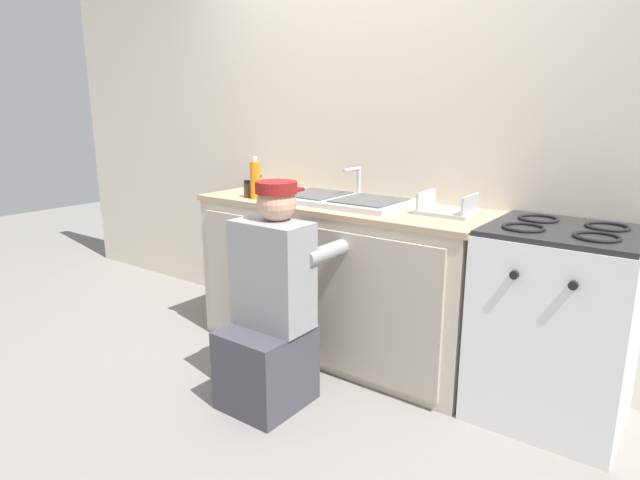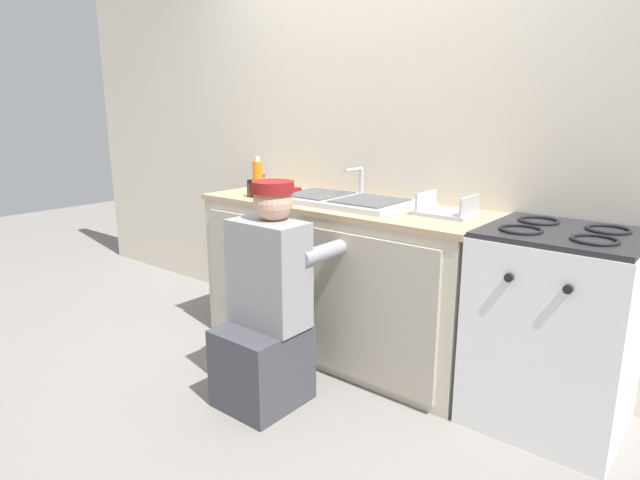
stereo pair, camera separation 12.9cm
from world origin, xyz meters
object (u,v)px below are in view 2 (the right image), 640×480
at_px(spice_bottle_pepper, 250,189).
at_px(cell_phone, 283,189).
at_px(stove_range, 553,329).
at_px(plumber_person, 267,313).
at_px(soap_bottle_orange, 258,179).
at_px(condiment_jar, 259,185).
at_px(sink_double_basin, 342,199).
at_px(dish_rack_tray, 447,211).

distance_m(spice_bottle_pepper, cell_phone, 0.33).
xyz_separation_m(stove_range, plumber_person, (-1.14, -0.69, -0.00)).
xyz_separation_m(plumber_person, soap_bottle_orange, (-0.55, 0.50, 0.56)).
relative_size(stove_range, condiment_jar, 7.29).
bearing_deg(cell_phone, soap_bottle_orange, -72.32).
distance_m(plumber_person, cell_phone, 1.15).
height_order(spice_bottle_pepper, soap_bottle_orange, soap_bottle_orange).
xyz_separation_m(sink_double_basin, plumber_person, (0.06, -0.69, -0.47)).
relative_size(sink_double_basin, plumber_person, 0.72).
xyz_separation_m(cell_phone, soap_bottle_orange, (0.11, -0.33, 0.11)).
relative_size(sink_double_basin, dish_rack_tray, 2.86).
distance_m(stove_range, dish_rack_tray, 0.75).
xyz_separation_m(stove_range, cell_phone, (-1.80, 0.14, 0.45)).
distance_m(plumber_person, spice_bottle_pepper, 0.94).
relative_size(plumber_person, cell_phone, 7.89).
relative_size(sink_double_basin, spice_bottle_pepper, 7.62).
bearing_deg(condiment_jar, dish_rack_tray, 6.70).
xyz_separation_m(sink_double_basin, condiment_jar, (-0.57, -0.10, 0.05)).
relative_size(stove_range, spice_bottle_pepper, 8.89).
xyz_separation_m(sink_double_basin, cell_phone, (-0.59, 0.14, -0.01)).
height_order(stove_range, spice_bottle_pepper, spice_bottle_pepper).
height_order(sink_double_basin, dish_rack_tray, sink_double_basin).
xyz_separation_m(sink_double_basin, stove_range, (1.21, -0.00, -0.47)).
height_order(plumber_person, dish_rack_tray, plumber_person).
bearing_deg(plumber_person, soap_bottle_orange, 137.77).
distance_m(spice_bottle_pepper, dish_rack_tray, 1.21).
bearing_deg(cell_phone, plumber_person, -51.66).
relative_size(condiment_jar, cell_phone, 0.91).
bearing_deg(sink_double_basin, spice_bottle_pepper, -161.25).
relative_size(condiment_jar, dish_rack_tray, 0.46).
bearing_deg(spice_bottle_pepper, cell_phone, 96.02).
distance_m(sink_double_basin, stove_range, 1.29).
height_order(sink_double_basin, soap_bottle_orange, soap_bottle_orange).
bearing_deg(soap_bottle_orange, sink_double_basin, 21.29).
relative_size(plumber_person, dish_rack_tray, 3.94).
relative_size(spice_bottle_pepper, soap_bottle_orange, 0.42).
relative_size(condiment_jar, soap_bottle_orange, 0.51).
relative_size(sink_double_basin, soap_bottle_orange, 3.20).
relative_size(cell_phone, soap_bottle_orange, 0.56).
distance_m(spice_bottle_pepper, soap_bottle_orange, 0.09).
bearing_deg(stove_range, sink_double_basin, 179.90).
bearing_deg(soap_bottle_orange, cell_phone, 107.68).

